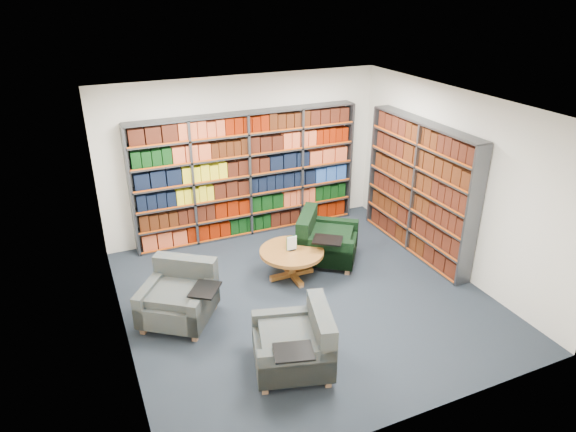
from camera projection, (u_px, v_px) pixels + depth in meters
name	position (u px, v px, depth m)	size (l,w,h in m)	color
room_shell	(306.00, 210.00, 6.90)	(5.02, 5.02, 2.82)	black
bookshelf_back	(248.00, 175.00, 8.97)	(4.00, 0.28, 2.20)	#47494F
bookshelf_right	(419.00, 189.00, 8.38)	(0.28, 2.50, 2.20)	#47494F
chair_teal_left	(181.00, 297.00, 6.92)	(1.22, 1.22, 0.80)	#092038
chair_green_right	(322.00, 242.00, 8.35)	(1.26, 1.27, 0.82)	black
chair_teal_front	(299.00, 345.00, 6.00)	(1.08, 1.15, 0.80)	#092038
coffee_table	(292.00, 256.00, 7.85)	(0.99, 0.99, 0.69)	olive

